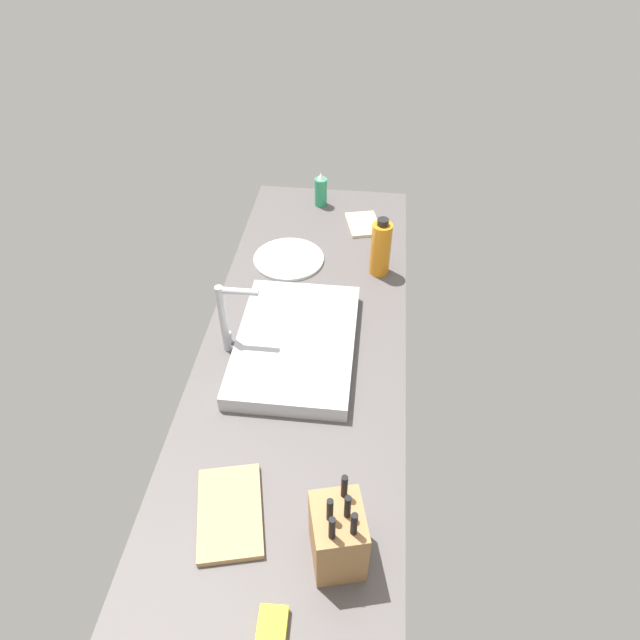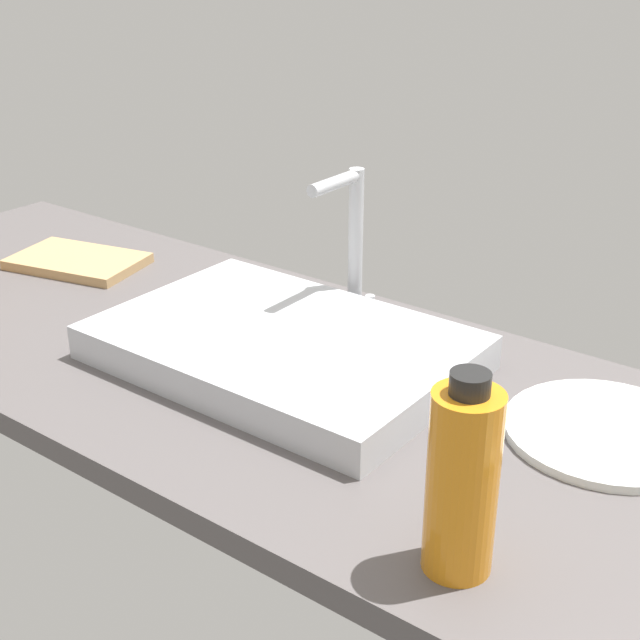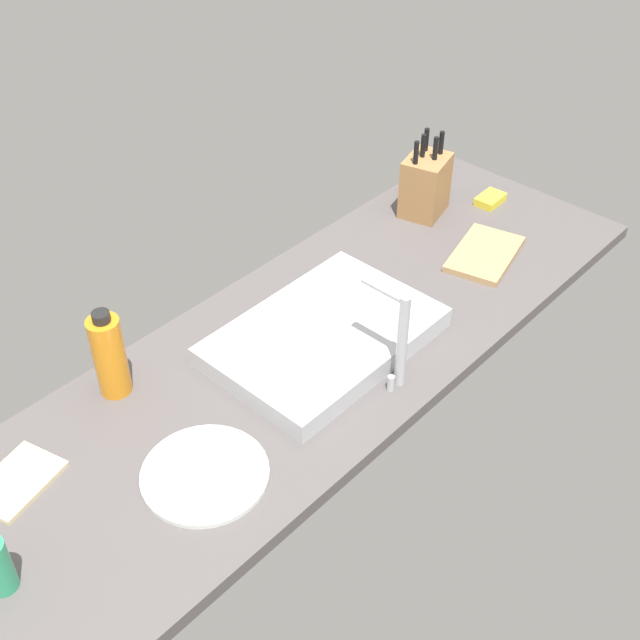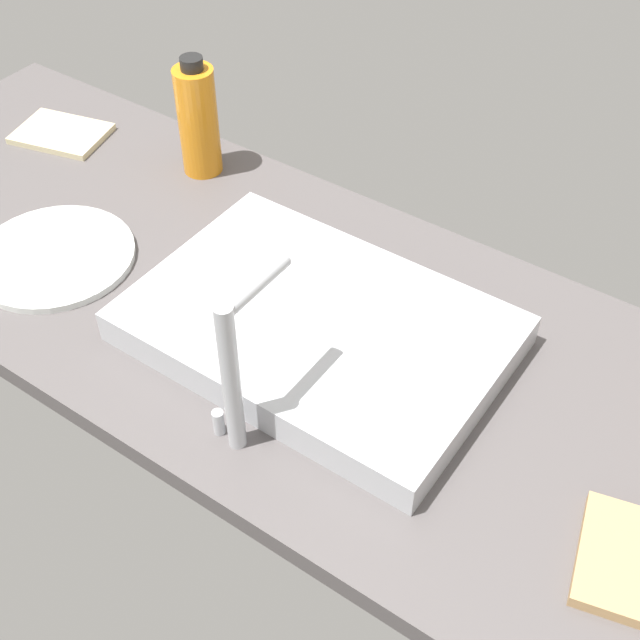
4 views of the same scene
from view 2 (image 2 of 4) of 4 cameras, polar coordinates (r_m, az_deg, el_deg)
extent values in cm
cube|color=#514C4C|center=(129.82, -2.59, -3.94)|extent=(195.79, 63.65, 3.50)
cube|color=#B7BABF|center=(129.90, -2.43, -1.76)|extent=(52.69, 35.80, 5.21)
cylinder|color=#B7BABF|center=(142.75, 2.30, 4.94)|extent=(2.40, 2.40, 24.57)
cylinder|color=#B7BABF|center=(134.90, 0.97, 8.82)|extent=(2.00, 11.45, 2.00)
cylinder|color=#B7BABF|center=(144.71, 3.37, 0.81)|extent=(1.60, 1.60, 4.00)
cube|color=tan|center=(173.50, -15.32, 3.67)|extent=(26.89, 20.31, 1.80)
cylinder|color=orange|center=(88.36, 9.13, -10.36)|extent=(7.14, 7.14, 19.86)
cylinder|color=black|center=(82.62, 9.64, -4.06)|extent=(3.93, 3.93, 2.20)
cylinder|color=silver|center=(118.80, 17.98, -6.84)|extent=(25.91, 25.91, 1.20)
camera|label=1|loc=(2.19, -41.57, 37.05)|focal=31.92mm
camera|label=3|loc=(2.04, 57.83, 35.04)|focal=46.31mm
camera|label=4|loc=(2.05, -0.77, 32.70)|focal=47.44mm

